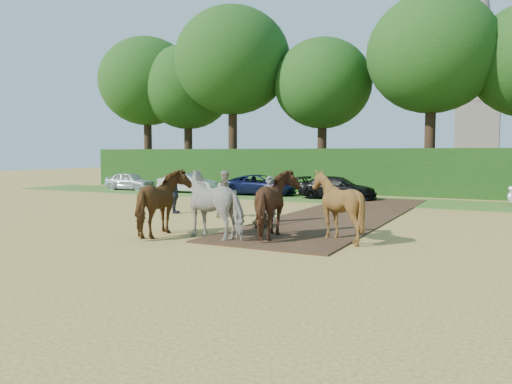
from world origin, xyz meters
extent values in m
plane|color=gold|center=(0.00, 0.00, 0.00)|extent=(120.00, 120.00, 0.00)
cube|color=#472D1C|center=(1.50, 7.00, 0.03)|extent=(4.50, 17.00, 0.05)
cube|color=#38601E|center=(0.00, 14.00, 0.01)|extent=(50.00, 5.00, 0.03)
cube|color=#14380F|center=(0.00, 18.50, 1.50)|extent=(46.00, 1.60, 3.00)
imported|color=#BFB796|center=(-2.74, 4.26, 0.98)|extent=(1.19, 1.21, 1.97)
imported|color=#272B34|center=(-5.45, 4.32, 0.81)|extent=(0.71, 1.03, 1.62)
imported|color=brown|center=(-2.17, -0.80, 1.09)|extent=(1.76, 2.79, 2.18)
imported|color=#B9B2A6|center=(-0.38, -0.21, 1.09)|extent=(2.55, 2.32, 2.18)
imported|color=#56371B|center=(1.40, 0.39, 1.09)|extent=(1.76, 2.79, 2.18)
imported|color=brown|center=(3.18, 0.99, 1.09)|extent=(2.19, 2.35, 2.19)
cube|color=black|center=(-0.03, 2.29, 0.18)|extent=(0.58, 1.00, 0.36)
cube|color=brown|center=(0.12, 1.68, 0.36)|extent=(0.45, 1.44, 0.10)
cylinder|color=brown|center=(-0.39, 2.79, 0.57)|extent=(0.45, 1.01, 0.77)
cylinder|color=brown|center=(0.06, 2.90, 0.57)|extent=(0.17, 1.06, 0.77)
imported|color=gray|center=(-0.33, 3.50, 0.91)|extent=(0.75, 0.58, 1.83)
imported|color=silver|center=(-16.65, 14.11, 0.66)|extent=(3.89, 1.65, 1.31)
imported|color=silver|center=(-11.45, 13.95, 0.67)|extent=(4.22, 1.91, 1.34)
imported|color=#141A3F|center=(-6.25, 14.57, 0.66)|extent=(4.98, 2.74, 1.32)
imported|color=black|center=(-1.05, 14.11, 0.67)|extent=(4.67, 2.07, 1.33)
cylinder|color=#382616|center=(-21.00, 21.50, 2.93)|extent=(0.70, 0.70, 5.85)
ellipsoid|color=#163F11|center=(-21.00, 21.50, 9.00)|extent=(8.40, 8.40, 7.73)
cylinder|color=#382616|center=(-17.00, 22.00, 2.70)|extent=(0.70, 0.70, 5.40)
ellipsoid|color=#163F11|center=(-17.00, 22.00, 8.32)|extent=(7.80, 7.80, 7.18)
cylinder|color=#382616|center=(-12.00, 21.00, 3.26)|extent=(0.70, 0.70, 6.53)
ellipsoid|color=#163F11|center=(-12.00, 21.00, 9.97)|extent=(9.20, 9.20, 8.46)
cylinder|color=#382616|center=(-5.00, 22.50, 2.59)|extent=(0.70, 0.70, 5.17)
ellipsoid|color=#163F11|center=(-5.00, 22.50, 7.95)|extent=(7.40, 7.40, 6.81)
cylinder|color=#382616|center=(3.00, 21.50, 3.04)|extent=(0.70, 0.70, 6.08)
ellipsoid|color=#163F11|center=(3.00, 21.50, 9.30)|extent=(8.60, 8.60, 7.91)
cube|color=slate|center=(4.00, 55.00, 4.50)|extent=(5.00, 5.00, 9.00)
cone|color=slate|center=(4.00, 55.00, 18.00)|extent=(5.20, 5.20, 18.00)
camera|label=1|loc=(7.96, -13.84, 2.73)|focal=35.00mm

